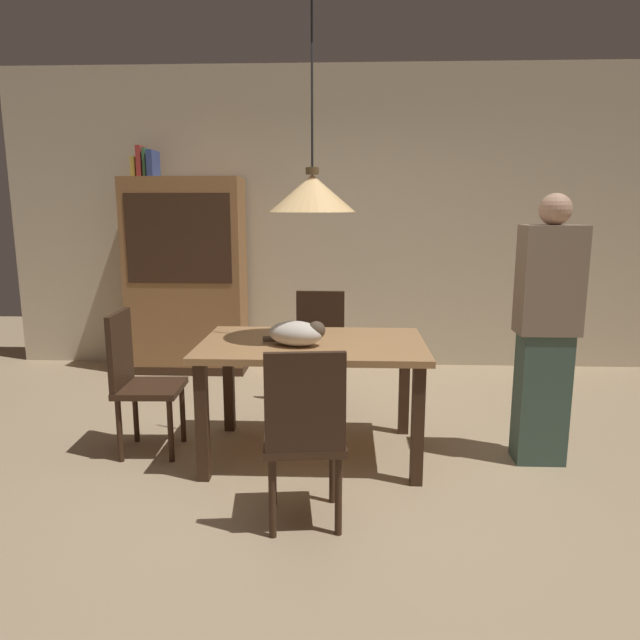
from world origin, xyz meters
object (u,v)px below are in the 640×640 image
object	(u,v)px
chair_left_side	(138,376)
book_red_tall	(142,162)
chair_near_front	(304,430)
pendant_lamp	(312,193)
chair_far_back	(319,346)
hutch_bookcase	(187,280)
person_standing	(546,331)
book_yellow_short	(136,167)
book_blue_wide	(153,164)
dining_table	(313,357)
cat_sleeping	(297,333)
book_green_slim	(147,163)

from	to	relation	value
chair_left_side	book_red_tall	world-z (taller)	book_red_tall
chair_near_front	pendant_lamp	bearing A→B (deg)	90.58
chair_left_side	chair_far_back	bearing A→B (deg)	37.94
hutch_bookcase	pendant_lamp	bearing A→B (deg)	-55.75
book_red_tall	person_standing	xyz separation A→B (m)	(3.12, -1.98, -1.15)
chair_near_front	book_yellow_short	bearing A→B (deg)	121.94
book_blue_wide	chair_far_back	bearing A→B (deg)	-33.81
chair_left_side	pendant_lamp	xyz separation A→B (m)	(1.13, 0.00, 1.15)
book_blue_wide	pendant_lamp	bearing A→B (deg)	-50.76
pendant_lamp	hutch_bookcase	xyz separation A→B (m)	(-1.32, 1.94, -0.77)
dining_table	cat_sleeping	bearing A→B (deg)	-130.01
cat_sleeping	book_yellow_short	distance (m)	2.86
book_red_tall	book_green_slim	xyz separation A→B (m)	(0.05, 0.00, -0.01)
dining_table	book_blue_wide	world-z (taller)	book_blue_wide
book_green_slim	person_standing	distance (m)	3.82
hutch_bookcase	book_red_tall	xyz separation A→B (m)	(-0.37, 0.00, 1.10)
chair_far_back	pendant_lamp	xyz separation A→B (m)	(-0.00, -0.88, 1.15)
chair_far_back	book_yellow_short	distance (m)	2.50
chair_far_back	hutch_bookcase	world-z (taller)	hutch_bookcase
book_red_tall	book_green_slim	bearing A→B (deg)	0.00
pendant_lamp	hutch_bookcase	distance (m)	2.47
chair_near_front	chair_far_back	distance (m)	1.76
chair_left_side	book_blue_wide	world-z (taller)	book_blue_wide
hutch_bookcase	book_red_tall	bearing A→B (deg)	179.77
dining_table	chair_left_side	size ratio (longest dim) A/B	1.51
dining_table	book_yellow_short	size ratio (longest dim) A/B	7.00
chair_near_front	chair_left_side	xyz separation A→B (m)	(-1.14, 0.87, 0.00)
chair_near_front	cat_sleeping	bearing A→B (deg)	97.07
chair_left_side	book_blue_wide	xyz separation A→B (m)	(-0.46, 1.95, 1.46)
chair_far_back	hutch_bookcase	xyz separation A→B (m)	(-1.32, 1.06, 0.38)
dining_table	person_standing	world-z (taller)	person_standing
pendant_lamp	book_red_tall	distance (m)	2.60
book_blue_wide	book_red_tall	bearing A→B (deg)	180.00
dining_table	chair_left_side	world-z (taller)	chair_left_side
book_yellow_short	book_green_slim	xyz separation A→B (m)	(0.11, 0.00, 0.04)
cat_sleeping	pendant_lamp	world-z (taller)	pendant_lamp
chair_left_side	cat_sleeping	distance (m)	1.09
chair_near_front	book_green_slim	xyz separation A→B (m)	(-1.65, 2.82, 1.47)
dining_table	book_red_tall	distance (m)	2.90
pendant_lamp	book_red_tall	world-z (taller)	pendant_lamp
chair_far_back	cat_sleeping	world-z (taller)	chair_far_back
cat_sleeping	book_red_tall	size ratio (longest dim) A/B	1.44
dining_table	chair_near_front	xyz separation A→B (m)	(0.01, -0.88, -0.14)
chair_far_back	book_yellow_short	world-z (taller)	book_yellow_short
cat_sleeping	book_green_slim	xyz separation A→B (m)	(-1.56, 2.05, 1.15)
pendant_lamp	book_green_slim	size ratio (longest dim) A/B	5.00
chair_near_front	pendant_lamp	world-z (taller)	pendant_lamp
book_red_tall	pendant_lamp	bearing A→B (deg)	-48.93
cat_sleeping	hutch_bookcase	size ratio (longest dim) A/B	0.22
dining_table	person_standing	bearing A→B (deg)	-1.36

